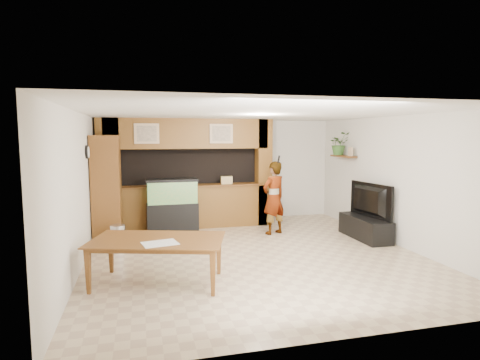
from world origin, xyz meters
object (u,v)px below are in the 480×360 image
object	(u,v)px
aquarium	(172,207)
person	(274,198)
dining_table	(157,262)
pantry_cabinet	(107,188)
television	(366,200)

from	to	relation	value
aquarium	person	bearing A→B (deg)	-14.58
aquarium	dining_table	size ratio (longest dim) A/B	0.64
aquarium	dining_table	world-z (taller)	aquarium
pantry_cabinet	person	distance (m)	3.60
television	pantry_cabinet	bearing A→B (deg)	69.92
aquarium	person	distance (m)	2.28
television	person	distance (m)	1.98
aquarium	pantry_cabinet	bearing A→B (deg)	-171.64
pantry_cabinet	television	bearing A→B (deg)	-12.41
television	dining_table	world-z (taller)	television
pantry_cabinet	person	bearing A→B (deg)	-4.93
pantry_cabinet	dining_table	size ratio (longest dim) A/B	1.14
aquarium	television	distance (m)	4.23
television	dining_table	size ratio (longest dim) A/B	0.66
aquarium	television	bearing A→B (deg)	-20.38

